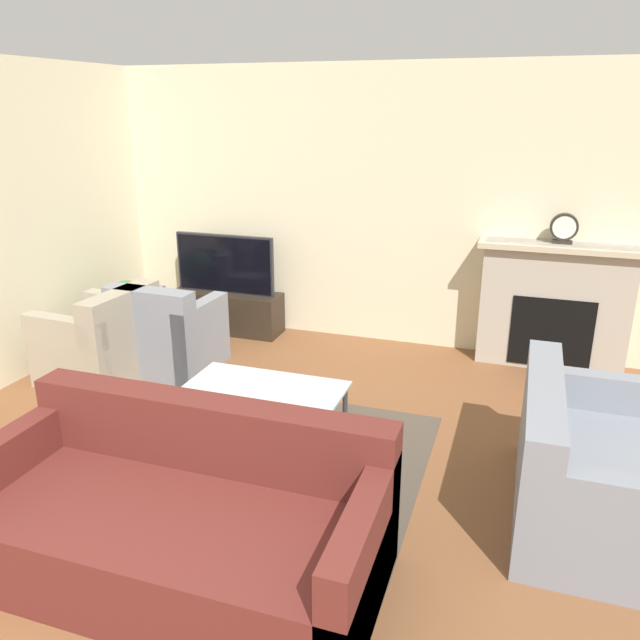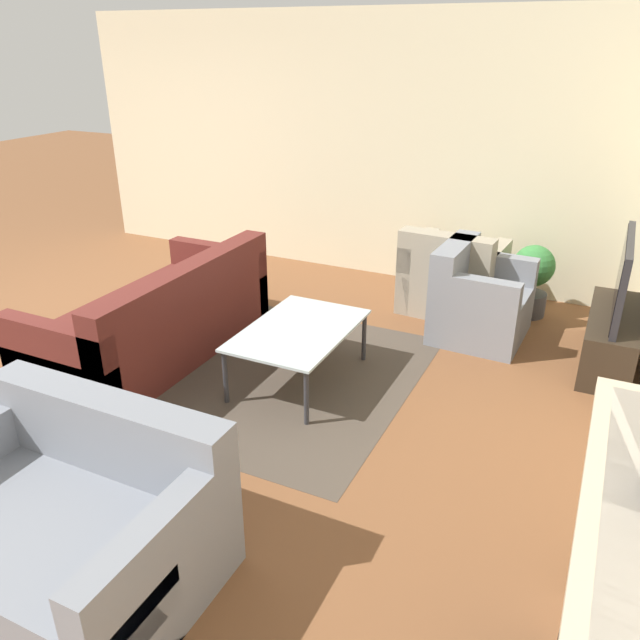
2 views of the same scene
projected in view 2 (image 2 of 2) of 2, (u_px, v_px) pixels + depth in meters
The scene contains 12 objects.
ground_plane at pixel (45, 332), 5.62m from camera, with size 20.00×20.00×0.00m, color brown.
wall_left at pixel (408, 152), 6.38m from camera, with size 0.06×7.85×2.70m.
area_rug at pixel (285, 376), 4.88m from camera, with size 2.32×1.93×0.00m.
fireplace at pixel (620, 624), 2.11m from camera, with size 1.41×0.36×1.16m.
tv_stand at pixel (610, 339), 5.00m from camera, with size 1.18×0.37×0.43m.
tv at pixel (623, 277), 4.78m from camera, with size 1.09×0.06×0.62m.
couch_sectional at pixel (157, 322), 5.13m from camera, with size 2.10×0.99×0.82m.
couch_loveseat at pixel (67, 528), 2.97m from camera, with size 1.00×1.41×0.82m.
armchair_by_window at pixel (451, 280), 5.95m from camera, with size 0.84×0.92×0.82m.
armchair_accent at pixel (478, 303), 5.43m from camera, with size 0.85×0.78×0.82m.
coffee_table at pixel (299, 333), 4.67m from camera, with size 1.12×0.73×0.44m.
potted_plant at pixel (532, 277), 5.81m from camera, with size 0.38×0.38×0.68m.
Camera 2 is at (3.50, 4.43, 2.42)m, focal length 35.00 mm.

